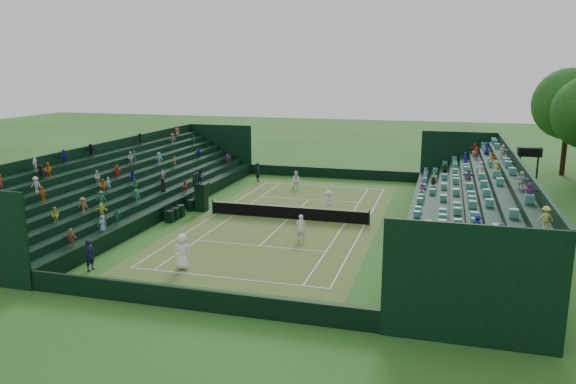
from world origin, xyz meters
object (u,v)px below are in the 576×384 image
player_far_west (296,180)px  player_far_east (329,202)px  player_near_east (301,227)px  tennis_net (288,212)px  umpire_chair (201,193)px  player_near_west (182,252)px

player_far_west → player_far_east: bearing=-63.3°
player_near_east → player_far_west: bearing=-87.6°
player_near_east → player_far_east: (0.34, 7.04, 0.03)m
tennis_net → player_far_east: player_far_east is taller
umpire_chair → player_near_east: bearing=-29.5°
tennis_net → player_far_east: (2.46, 2.46, 0.34)m
tennis_net → player_near_west: player_near_west is taller
player_near_west → player_far_west: player_near_west is taller
player_far_west → player_far_east: 8.69m
player_near_east → tennis_net: bearing=-78.7°
tennis_net → player_near_east: size_ratio=6.97×
umpire_chair → player_far_west: 10.59m
umpire_chair → player_far_west: bearing=62.3°
player_near_west → player_far_west: bearing=-99.4°
player_near_east → player_near_west: bearing=40.7°
player_near_east → umpire_chair: bearing=-43.0°
umpire_chair → player_far_east: bearing=11.5°
player_near_east → player_far_east: size_ratio=0.97×
umpire_chair → player_near_east: (9.06, -5.13, -0.52)m
tennis_net → umpire_chair: umpire_chair is taller
player_near_west → player_far_west: 21.18m
tennis_net → player_far_east: 3.50m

